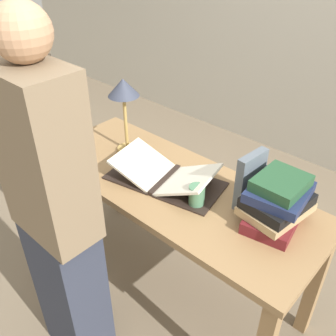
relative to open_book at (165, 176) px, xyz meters
name	(u,v)px	position (x,y,z in m)	size (l,w,h in m)	color
ground_plane	(171,282)	(0.03, 0.01, -0.76)	(12.00, 12.00, 0.00)	#70604C
reading_desk	(172,200)	(0.03, 0.01, -0.14)	(1.50, 0.59, 0.73)	#937047
open_book	(165,176)	(0.00, 0.00, 0.00)	(0.60, 0.39, 0.11)	black
book_stack_tall	(277,202)	(0.54, 0.10, 0.07)	(0.25, 0.32, 0.22)	maroon
book_standing_upright	(250,179)	(0.38, 0.13, 0.09)	(0.05, 0.17, 0.26)	slate
reading_lamp	(124,94)	(-0.35, 0.08, 0.30)	(0.16, 0.16, 0.41)	tan
coffee_mug	(196,195)	(0.22, -0.03, 0.02)	(0.10, 0.07, 0.10)	#4C7F5B
person_reader	(57,223)	(-0.06, -0.56, 0.03)	(0.36, 0.21, 1.61)	#2D3342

